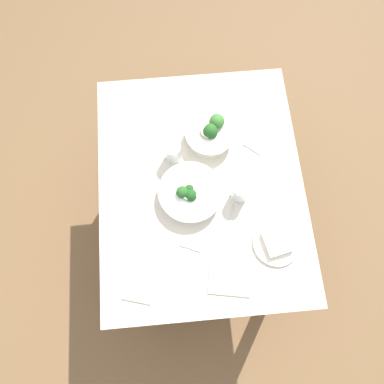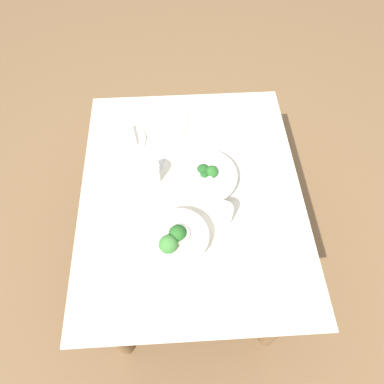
{
  "view_description": "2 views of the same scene",
  "coord_description": "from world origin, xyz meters",
  "px_view_note": "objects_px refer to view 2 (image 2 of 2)",
  "views": [
    {
      "loc": [
        0.58,
        -0.09,
        2.33
      ],
      "look_at": [
        0.05,
        -0.04,
        0.74
      ],
      "focal_mm": 36.37,
      "sensor_mm": 36.0,
      "label": 1
    },
    {
      "loc": [
        -0.77,
        0.04,
        1.92
      ],
      "look_at": [
        -0.03,
        -0.0,
        0.74
      ],
      "focal_mm": 32.71,
      "sensor_mm": 36.0,
      "label": 2
    }
  ],
  "objects_px": {
    "water_glass_side": "(151,173)",
    "napkin_folded_lower": "(169,123)",
    "table_knife_left": "(166,153)",
    "napkin_folded_upper": "(247,118)",
    "broccoli_bowl_far": "(178,238)",
    "fork_by_far_bowl": "(204,139)",
    "broccoli_bowl_near": "(204,178)",
    "bread_side_plate": "(124,139)",
    "fork_by_near_bowl": "(130,228)",
    "water_glass_center": "(223,215)"
  },
  "relations": [
    {
      "from": "broccoli_bowl_far",
      "to": "fork_by_near_bowl",
      "type": "relative_size",
      "value": 2.86
    },
    {
      "from": "bread_side_plate",
      "to": "fork_by_far_bowl",
      "type": "distance_m",
      "value": 0.37
    },
    {
      "from": "water_glass_center",
      "to": "fork_by_near_bowl",
      "type": "relative_size",
      "value": 1.29
    },
    {
      "from": "napkin_folded_lower",
      "to": "broccoli_bowl_near",
      "type": "bearing_deg",
      "value": -158.21
    },
    {
      "from": "bread_side_plate",
      "to": "napkin_folded_lower",
      "type": "bearing_deg",
      "value": -65.24
    },
    {
      "from": "fork_by_far_bowl",
      "to": "fork_by_near_bowl",
      "type": "bearing_deg",
      "value": -101.37
    },
    {
      "from": "table_knife_left",
      "to": "napkin_folded_upper",
      "type": "distance_m",
      "value": 0.43
    },
    {
      "from": "broccoli_bowl_far",
      "to": "water_glass_center",
      "type": "relative_size",
      "value": 2.21
    },
    {
      "from": "broccoli_bowl_near",
      "to": "napkin_folded_lower",
      "type": "distance_m",
      "value": 0.37
    },
    {
      "from": "napkin_folded_upper",
      "to": "fork_by_near_bowl",
      "type": "bearing_deg",
      "value": 135.76
    },
    {
      "from": "water_glass_center",
      "to": "fork_by_near_bowl",
      "type": "distance_m",
      "value": 0.36
    },
    {
      "from": "fork_by_far_bowl",
      "to": "napkin_folded_lower",
      "type": "relative_size",
      "value": 0.44
    },
    {
      "from": "napkin_folded_upper",
      "to": "broccoli_bowl_far",
      "type": "bearing_deg",
      "value": 150.7
    },
    {
      "from": "water_glass_side",
      "to": "napkin_folded_lower",
      "type": "xyz_separation_m",
      "value": [
        0.32,
        -0.08,
        -0.05
      ]
    },
    {
      "from": "broccoli_bowl_far",
      "to": "bread_side_plate",
      "type": "xyz_separation_m",
      "value": [
        0.52,
        0.23,
        -0.03
      ]
    },
    {
      "from": "napkin_folded_upper",
      "to": "napkin_folded_lower",
      "type": "height_order",
      "value": "same"
    },
    {
      "from": "broccoli_bowl_near",
      "to": "water_glass_side",
      "type": "xyz_separation_m",
      "value": [
        0.02,
        0.21,
        0.02
      ]
    },
    {
      "from": "broccoli_bowl_far",
      "to": "fork_by_far_bowl",
      "type": "xyz_separation_m",
      "value": [
        0.5,
        -0.14,
        -0.04
      ]
    },
    {
      "from": "broccoli_bowl_far",
      "to": "napkin_folded_upper",
      "type": "xyz_separation_m",
      "value": [
        0.62,
        -0.35,
        -0.04
      ]
    },
    {
      "from": "napkin_folded_lower",
      "to": "water_glass_side",
      "type": "bearing_deg",
      "value": 166.3
    },
    {
      "from": "broccoli_bowl_far",
      "to": "napkin_folded_upper",
      "type": "bearing_deg",
      "value": -29.3
    },
    {
      "from": "water_glass_side",
      "to": "table_knife_left",
      "type": "height_order",
      "value": "water_glass_side"
    },
    {
      "from": "table_knife_left",
      "to": "bread_side_plate",
      "type": "bearing_deg",
      "value": 84.5
    },
    {
      "from": "bread_side_plate",
      "to": "napkin_folded_upper",
      "type": "distance_m",
      "value": 0.58
    },
    {
      "from": "fork_by_far_bowl",
      "to": "napkin_folded_upper",
      "type": "distance_m",
      "value": 0.24
    },
    {
      "from": "broccoli_bowl_near",
      "to": "bread_side_plate",
      "type": "bearing_deg",
      "value": 54.45
    },
    {
      "from": "water_glass_center",
      "to": "napkin_folded_upper",
      "type": "height_order",
      "value": "water_glass_center"
    },
    {
      "from": "broccoli_bowl_far",
      "to": "fork_by_near_bowl",
      "type": "distance_m",
      "value": 0.2
    },
    {
      "from": "broccoli_bowl_far",
      "to": "napkin_folded_upper",
      "type": "distance_m",
      "value": 0.71
    },
    {
      "from": "broccoli_bowl_near",
      "to": "table_knife_left",
      "type": "distance_m",
      "value": 0.22
    },
    {
      "from": "broccoli_bowl_near",
      "to": "water_glass_center",
      "type": "height_order",
      "value": "water_glass_center"
    },
    {
      "from": "broccoli_bowl_far",
      "to": "napkin_folded_lower",
      "type": "bearing_deg",
      "value": 1.84
    },
    {
      "from": "bread_side_plate",
      "to": "table_knife_left",
      "type": "relative_size",
      "value": 0.94
    },
    {
      "from": "broccoli_bowl_far",
      "to": "fork_by_near_bowl",
      "type": "xyz_separation_m",
      "value": [
        0.07,
        0.18,
        -0.04
      ]
    },
    {
      "from": "napkin_folded_lower",
      "to": "fork_by_near_bowl",
      "type": "bearing_deg",
      "value": 163.06
    },
    {
      "from": "napkin_folded_upper",
      "to": "bread_side_plate",
      "type": "bearing_deg",
      "value": 100.11
    },
    {
      "from": "water_glass_side",
      "to": "fork_by_near_bowl",
      "type": "distance_m",
      "value": 0.24
    },
    {
      "from": "bread_side_plate",
      "to": "fork_by_near_bowl",
      "type": "relative_size",
      "value": 2.53
    },
    {
      "from": "napkin_folded_upper",
      "to": "napkin_folded_lower",
      "type": "relative_size",
      "value": 0.86
    },
    {
      "from": "fork_by_near_bowl",
      "to": "table_knife_left",
      "type": "distance_m",
      "value": 0.39
    },
    {
      "from": "broccoli_bowl_near",
      "to": "water_glass_side",
      "type": "distance_m",
      "value": 0.22
    },
    {
      "from": "water_glass_side",
      "to": "napkin_folded_lower",
      "type": "height_order",
      "value": "water_glass_side"
    },
    {
      "from": "water_glass_center",
      "to": "fork_by_far_bowl",
      "type": "bearing_deg",
      "value": 5.05
    },
    {
      "from": "napkin_folded_lower",
      "to": "napkin_folded_upper",
      "type": "bearing_deg",
      "value": -88.89
    },
    {
      "from": "broccoli_bowl_far",
      "to": "bread_side_plate",
      "type": "height_order",
      "value": "broccoli_bowl_far"
    },
    {
      "from": "water_glass_side",
      "to": "napkin_folded_upper",
      "type": "xyz_separation_m",
      "value": [
        0.33,
        -0.45,
        -0.05
      ]
    },
    {
      "from": "water_glass_center",
      "to": "napkin_folded_upper",
      "type": "xyz_separation_m",
      "value": [
        0.54,
        -0.17,
        -0.05
      ]
    },
    {
      "from": "table_knife_left",
      "to": "water_glass_side",
      "type": "bearing_deg",
      "value": 175.12
    },
    {
      "from": "bread_side_plate",
      "to": "water_glass_center",
      "type": "xyz_separation_m",
      "value": [
        -0.44,
        -0.4,
        0.04
      ]
    },
    {
      "from": "broccoli_bowl_near",
      "to": "bread_side_plate",
      "type": "xyz_separation_m",
      "value": [
        0.25,
        0.34,
        -0.02
      ]
    }
  ]
}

